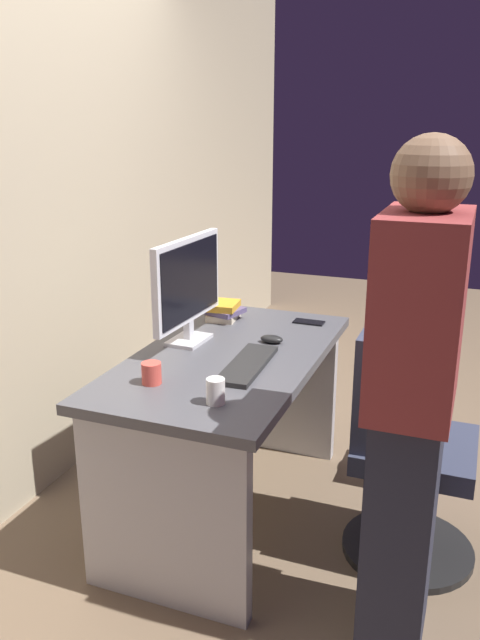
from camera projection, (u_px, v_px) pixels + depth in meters
name	position (u px, v px, depth m)	size (l,w,h in m)	color
ground_plane	(230.00, 509.00, 2.88)	(9.00, 9.00, 0.00)	brown
wall_back	(27.00, 161.00, 2.75)	(6.40, 0.10, 3.00)	tan
desk	(229.00, 406.00, 2.73)	(1.35, 0.72, 0.74)	#4C4C51
office_chair	(400.00, 454.00, 2.50)	(0.52, 0.52, 0.94)	black
person_at_desk	(411.00, 409.00, 1.93)	(0.40, 0.24, 1.64)	#262838
monitor	(188.00, 284.00, 2.72)	(0.54, 0.15, 0.46)	silver
keyboard	(248.00, 365.00, 2.51)	(0.43, 0.13, 0.02)	#262626
mouse	(272.00, 339.00, 2.78)	(0.06, 0.10, 0.03)	black
cup_near_keyboard	(216.00, 391.00, 2.18)	(0.06, 0.06, 0.09)	white
cup_by_monitor	(152.00, 373.00, 2.35)	(0.07, 0.07, 0.08)	#D84C3F
book_stack	(223.00, 310.00, 3.09)	(0.19, 0.20, 0.09)	beige
cell_phone	(309.00, 322.00, 3.05)	(0.07, 0.14, 0.01)	black
handbag	(391.00, 448.00, 3.13)	(0.34, 0.14, 0.38)	#4C3356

